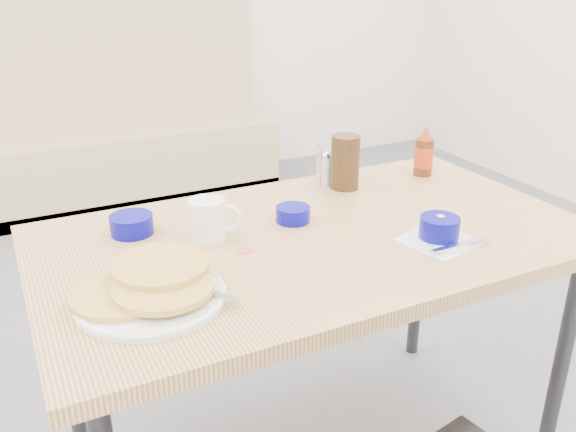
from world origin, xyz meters
name	(u,v)px	position (x,y,z in m)	size (l,w,h in m)	color
booth_bench	(119,143)	(0.00, 2.78, 0.35)	(1.90, 0.56, 1.22)	tan
dining_table	(316,255)	(0.00, 0.25, 0.70)	(1.40, 0.80, 0.76)	tan
pancake_plate	(150,289)	(-0.47, 0.12, 0.78)	(0.32, 0.31, 0.06)	white
coffee_mug	(209,219)	(-0.25, 0.34, 0.81)	(0.13, 0.09, 0.10)	white
grits_setting	(439,231)	(0.25, 0.07, 0.79)	(0.21, 0.19, 0.07)	white
creamer_bowl	(132,225)	(-0.42, 0.46, 0.78)	(0.11, 0.11, 0.05)	#050679
butter_bowl	(293,214)	(-0.02, 0.35, 0.78)	(0.09, 0.09, 0.04)	#050679
amber_tumbler	(345,162)	(0.24, 0.51, 0.84)	(0.09, 0.09, 0.16)	#342210
condiment_caddy	(333,171)	(0.22, 0.55, 0.80)	(0.12, 0.09, 0.13)	silver
syrup_bottle	(424,154)	(0.53, 0.50, 0.83)	(0.06, 0.06, 0.16)	#47230F
sugar_wrapper	(245,251)	(-0.20, 0.23, 0.76)	(0.04, 0.02, 0.00)	#D74D47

